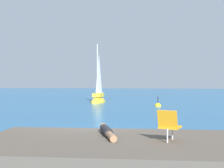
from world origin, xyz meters
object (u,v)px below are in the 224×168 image
Objects in this scene: beach_chair at (169,124)px; marker_buoy at (158,106)px; sailboat_near at (98,99)px; person_sunbather at (107,131)px.

beach_chair is 18.54m from marker_buoy.
person_sunbather is at bearing 17.07° from sailboat_near.
beach_chair is (1.66, -0.60, 0.33)m from person_sunbather.
person_sunbather is 2.13× the size of beach_chair.
beach_chair is at bearing -89.16° from marker_buoy.
person_sunbather is 1.80m from beach_chair.
person_sunbather is 17.97m from marker_buoy.
beach_chair reaches higher than person_sunbather.
sailboat_near is 21.76m from person_sunbather.
marker_buoy is at bearing 156.27° from person_sunbather.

